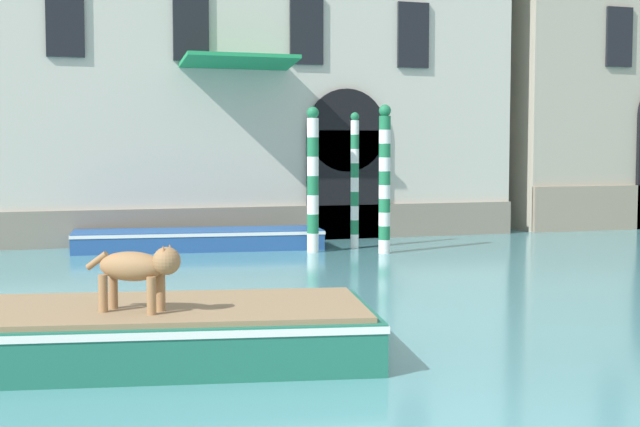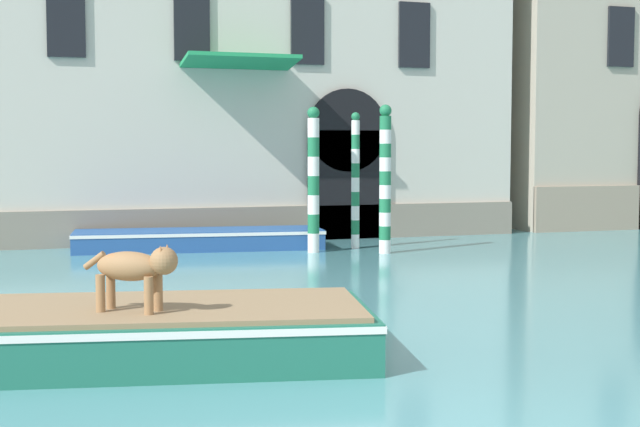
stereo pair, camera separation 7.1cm
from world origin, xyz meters
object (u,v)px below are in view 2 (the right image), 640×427
object	(u,v)px
boat_foreground	(66,333)
boat_moored_near_palazzo	(199,239)
mooring_pole_1	(385,178)
mooring_pole_0	(355,180)
mooring_pole_2	(313,179)
dog_on_deck	(136,268)

from	to	relation	value
boat_foreground	boat_moored_near_palazzo	world-z (taller)	boat_foreground
mooring_pole_1	mooring_pole_0	bearing A→B (deg)	103.98
mooring_pole_2	mooring_pole_0	bearing A→B (deg)	21.06
dog_on_deck	mooring_pole_2	distance (m)	11.63
boat_moored_near_palazzo	mooring_pole_2	xyz separation A→B (m)	(2.51, -1.50, 1.52)
boat_foreground	dog_on_deck	xyz separation A→B (m)	(0.75, -0.55, 0.81)
boat_foreground	mooring_pole_2	world-z (taller)	mooring_pole_2
boat_foreground	mooring_pole_2	bearing A→B (deg)	68.77
mooring_pole_0	mooring_pole_1	xyz separation A→B (m)	(0.30, -1.22, 0.07)
boat_foreground	mooring_pole_1	xyz separation A→B (m)	(7.67, 9.01, 1.45)
dog_on_deck	mooring_pole_1	size ratio (longest dim) A/B	0.29
dog_on_deck	mooring_pole_0	size ratio (longest dim) A/B	0.30
boat_foreground	boat_moored_near_palazzo	distance (m)	11.82
boat_foreground	dog_on_deck	distance (m)	1.23
dog_on_deck	boat_moored_near_palazzo	size ratio (longest dim) A/B	0.16
mooring_pole_0	mooring_pole_2	xyz separation A→B (m)	(-1.26, -0.48, 0.06)
boat_moored_near_palazzo	mooring_pole_2	bearing A→B (deg)	-24.23
mooring_pole_0	boat_foreground	bearing A→B (deg)	-125.74
boat_foreground	dog_on_deck	world-z (taller)	dog_on_deck
mooring_pole_0	mooring_pole_2	size ratio (longest dim) A/B	0.97
dog_on_deck	mooring_pole_0	distance (m)	12.66
boat_moored_near_palazzo	boat_foreground	bearing A→B (deg)	-101.08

